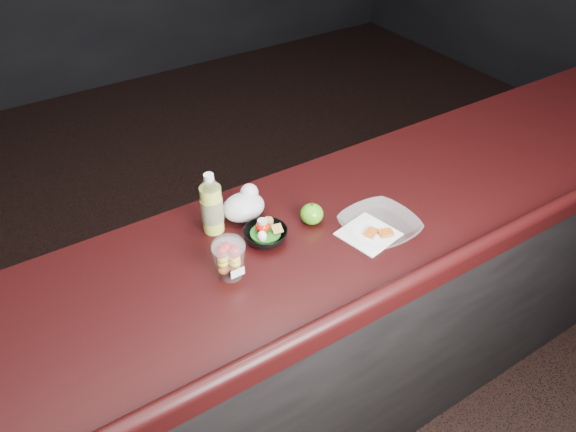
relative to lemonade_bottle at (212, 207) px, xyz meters
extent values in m
cube|color=black|center=(0.17, -0.18, -0.62)|extent=(4.00, 0.65, 0.98)
cube|color=black|center=(0.17, -0.18, -0.11)|extent=(4.06, 0.71, 0.04)
cylinder|color=#D7E33A|center=(0.00, 0.00, -0.01)|extent=(0.07, 0.07, 0.17)
cylinder|color=white|center=(0.00, 0.00, -0.01)|extent=(0.07, 0.07, 0.17)
cone|color=white|center=(0.00, 0.00, 0.09)|extent=(0.07, 0.07, 0.03)
cylinder|color=white|center=(0.00, 0.00, 0.11)|extent=(0.03, 0.03, 0.02)
cylinder|color=#072D99|center=(0.00, 0.00, -0.01)|extent=(0.07, 0.07, 0.08)
ellipsoid|color=white|center=(-0.06, -0.22, 0.02)|extent=(0.10, 0.10, 0.05)
ellipsoid|color=#2C7B0E|center=(0.29, -0.14, -0.06)|extent=(0.08, 0.08, 0.07)
cylinder|color=black|center=(0.29, -0.14, -0.02)|extent=(0.01, 0.01, 0.01)
ellipsoid|color=silver|center=(0.11, 0.00, -0.05)|extent=(0.14, 0.12, 0.09)
sphere|color=silver|center=(0.15, 0.02, -0.01)|extent=(0.06, 0.06, 0.06)
imported|color=black|center=(0.11, -0.14, -0.07)|extent=(0.16, 0.16, 0.04)
cylinder|color=#0F470C|center=(0.11, -0.14, -0.06)|extent=(0.10, 0.10, 0.01)
ellipsoid|color=#B91007|center=(0.11, -0.13, -0.04)|extent=(0.05, 0.05, 0.04)
cylinder|color=beige|center=(0.11, -0.13, -0.02)|extent=(0.03, 0.03, 0.01)
ellipsoid|color=white|center=(0.09, -0.16, -0.05)|extent=(0.03, 0.03, 0.04)
imported|color=silver|center=(0.43, -0.31, -0.06)|extent=(0.24, 0.24, 0.06)
cube|color=#990F0C|center=(0.41, -0.30, -0.08)|extent=(0.05, 0.05, 0.01)
cube|color=#990F0C|center=(0.45, -0.32, -0.08)|extent=(0.05, 0.04, 0.01)
cube|color=white|center=(0.40, -0.29, -0.09)|extent=(0.19, 0.19, 0.00)
camera|label=1|loc=(-0.56, -1.31, 1.06)|focal=35.00mm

